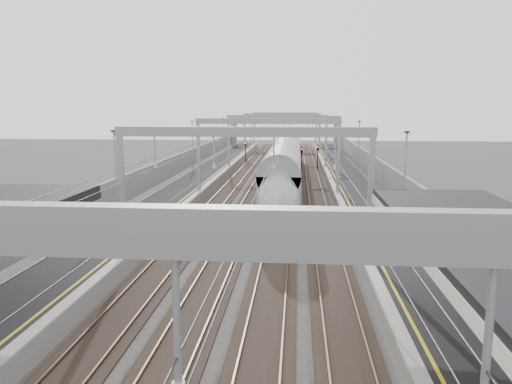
# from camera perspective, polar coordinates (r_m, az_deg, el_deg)

# --- Properties ---
(platform_left) EXTENTS (4.00, 120.00, 1.00)m
(platform_left) POSITION_cam_1_polar(r_m,az_deg,el_deg) (49.43, -7.76, 0.18)
(platform_left) COLOR black
(platform_left) RESTS_ON ground
(platform_right) EXTENTS (4.00, 120.00, 1.00)m
(platform_right) POSITION_cam_1_polar(r_m,az_deg,el_deg) (48.55, 11.01, -0.08)
(platform_right) COLOR black
(platform_right) RESTS_ON ground
(tracks) EXTENTS (11.40, 140.00, 0.20)m
(tracks) POSITION_cam_1_polar(r_m,az_deg,el_deg) (48.41, 1.54, -0.48)
(tracks) COLOR black
(tracks) RESTS_ON ground
(overhead_line) EXTENTS (13.00, 140.00, 6.60)m
(overhead_line) POSITION_cam_1_polar(r_m,az_deg,el_deg) (54.32, 1.97, 7.09)
(overhead_line) COLOR gray
(overhead_line) RESTS_ON platform_left
(overbridge) EXTENTS (22.00, 2.20, 6.90)m
(overbridge) POSITION_cam_1_polar(r_m,az_deg,el_deg) (102.67, 3.32, 7.80)
(overbridge) COLOR slate
(overbridge) RESTS_ON ground
(wall_left) EXTENTS (0.30, 120.00, 3.20)m
(wall_left) POSITION_cam_1_polar(r_m,az_deg,el_deg) (50.05, -11.36, 1.47)
(wall_left) COLOR slate
(wall_left) RESTS_ON ground
(wall_right) EXTENTS (0.30, 120.00, 3.20)m
(wall_right) POSITION_cam_1_polar(r_m,az_deg,el_deg) (48.84, 14.79, 1.14)
(wall_right) COLOR slate
(wall_right) RESTS_ON ground
(train) EXTENTS (2.86, 52.20, 4.52)m
(train) POSITION_cam_1_polar(r_m,az_deg,el_deg) (53.12, 3.49, 2.76)
(train) COLOR maroon
(train) RESTS_ON ground
(signal_green) EXTENTS (0.32, 0.32, 3.48)m
(signal_green) POSITION_cam_1_polar(r_m,az_deg,el_deg) (75.42, -1.23, 4.96)
(signal_green) COLOR black
(signal_green) RESTS_ON ground
(signal_red_near) EXTENTS (0.32, 0.32, 3.48)m
(signal_red_near) POSITION_cam_1_polar(r_m,az_deg,el_deg) (65.10, 5.24, 4.18)
(signal_red_near) COLOR black
(signal_red_near) RESTS_ON ground
(signal_red_far) EXTENTS (0.32, 0.32, 3.48)m
(signal_red_far) POSITION_cam_1_polar(r_m,az_deg,el_deg) (68.94, 7.05, 4.45)
(signal_red_far) COLOR black
(signal_red_far) RESTS_ON ground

